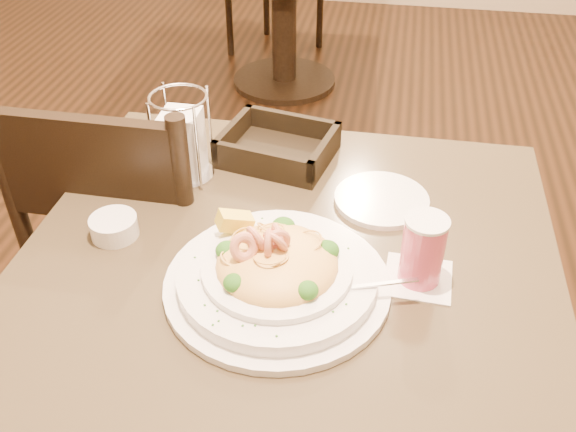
% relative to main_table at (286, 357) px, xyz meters
% --- Properties ---
extents(main_table, '(0.90, 0.90, 0.75)m').
position_rel_main_table_xyz_m(main_table, '(0.00, 0.00, 0.00)').
color(main_table, black).
rests_on(main_table, ground).
extents(dining_chair_near, '(0.42, 0.42, 0.93)m').
position_rel_main_table_xyz_m(dining_chair_near, '(-0.40, 0.27, -0.02)').
color(dining_chair_near, black).
rests_on(dining_chair_near, ground).
extents(pasta_bowl, '(0.40, 0.36, 0.11)m').
position_rel_main_table_xyz_m(pasta_bowl, '(-0.00, -0.06, 0.27)').
color(pasta_bowl, white).
rests_on(pasta_bowl, main_table).
extents(drink_glass, '(0.11, 0.11, 0.12)m').
position_rel_main_table_xyz_m(drink_glass, '(0.22, -0.00, 0.30)').
color(drink_glass, white).
rests_on(drink_glass, main_table).
extents(bread_basket, '(0.25, 0.22, 0.06)m').
position_rel_main_table_xyz_m(bread_basket, '(-0.07, 0.32, 0.26)').
color(bread_basket, black).
rests_on(bread_basket, main_table).
extents(napkin_caddy, '(0.11, 0.11, 0.18)m').
position_rel_main_table_xyz_m(napkin_caddy, '(-0.24, 0.22, 0.31)').
color(napkin_caddy, silver).
rests_on(napkin_caddy, main_table).
extents(side_plate, '(0.23, 0.23, 0.01)m').
position_rel_main_table_xyz_m(side_plate, '(0.15, 0.20, 0.24)').
color(side_plate, white).
rests_on(side_plate, main_table).
extents(butter_ramekin, '(0.09, 0.09, 0.04)m').
position_rel_main_table_xyz_m(butter_ramekin, '(-0.31, 0.02, 0.26)').
color(butter_ramekin, white).
rests_on(butter_ramekin, main_table).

